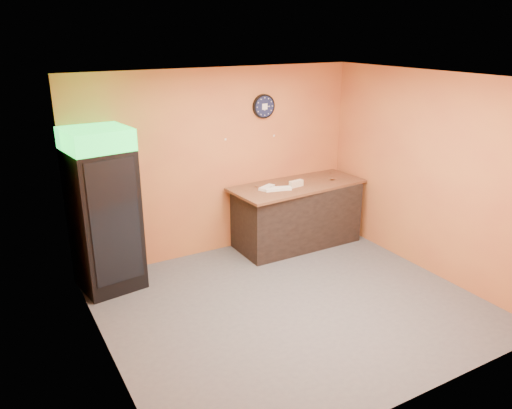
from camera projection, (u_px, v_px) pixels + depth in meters
floor at (291, 304)px, 6.34m from camera, size 4.50×4.50×0.00m
back_wall at (220, 163)px, 7.51m from camera, size 4.50×0.02×2.80m
left_wall at (100, 238)px, 4.82m from camera, size 0.02×4.00×2.80m
right_wall at (429, 174)px, 6.92m from camera, size 0.02×4.00×2.80m
ceiling at (297, 78)px, 5.40m from camera, size 4.50×4.00×0.02m
beverage_cooler at (104, 213)px, 6.43m from camera, size 0.85×0.86×2.16m
prep_counter at (297, 215)px, 7.99m from camera, size 1.95×0.87×0.97m
wall_clock at (264, 106)px, 7.57m from camera, size 0.37×0.06×0.37m
wall_phone at (133, 160)px, 6.77m from camera, size 0.12×0.10×0.22m
butcher_paper at (297, 185)px, 7.82m from camera, size 2.19×1.06×0.04m
sub_roll_stack at (296, 184)px, 7.66m from camera, size 0.24×0.11×0.10m
wrapped_sandwich_left at (274, 189)px, 7.48m from camera, size 0.30×0.16×0.04m
wrapped_sandwich_mid at (282, 188)px, 7.52m from camera, size 0.31×0.21×0.04m
wrapped_sandwich_right at (267, 188)px, 7.57m from camera, size 0.31×0.22×0.04m
kitchen_tool at (294, 183)px, 7.73m from camera, size 0.06×0.06×0.06m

